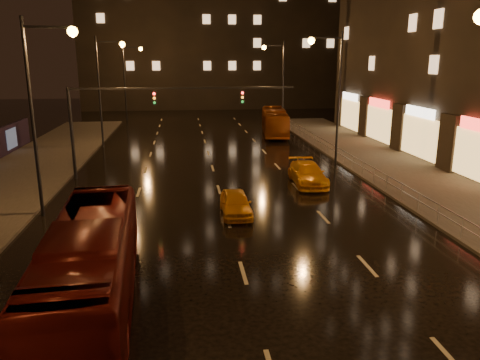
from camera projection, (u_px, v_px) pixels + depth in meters
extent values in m
plane|color=black|center=(214.00, 174.00, 33.45)|extent=(140.00, 140.00, 0.00)
cube|color=#38332D|center=(428.00, 186.00, 30.22)|extent=(7.00, 70.00, 0.15)
cylinder|color=black|center=(72.00, 134.00, 31.53)|extent=(0.22, 0.22, 6.20)
cube|color=black|center=(184.00, 88.00, 31.68)|extent=(15.20, 0.14, 0.14)
cube|color=black|center=(154.00, 98.00, 31.61)|extent=(0.32, 0.18, 0.95)
cube|color=black|center=(242.00, 97.00, 32.32)|extent=(0.32, 0.18, 0.95)
sphere|color=#FF1E19|center=(154.00, 94.00, 31.42)|extent=(0.18, 0.18, 0.18)
cylinder|color=#99999E|center=(284.00, 121.00, 57.55)|extent=(0.04, 0.04, 1.00)
cube|color=#99999E|center=(363.00, 162.00, 32.45)|extent=(0.05, 56.00, 0.05)
cube|color=#99999E|center=(362.00, 167.00, 32.55)|extent=(0.05, 56.00, 0.05)
imported|color=#540F0C|center=(91.00, 266.00, 15.15)|extent=(3.18, 11.01, 3.03)
imported|color=#883B0D|center=(275.00, 122.00, 50.68)|extent=(3.68, 10.36, 2.82)
imported|color=orange|center=(236.00, 203.00, 24.63)|extent=(1.54, 3.79, 1.29)
imported|color=orange|center=(308.00, 174.00, 30.69)|extent=(2.16, 4.94, 1.41)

